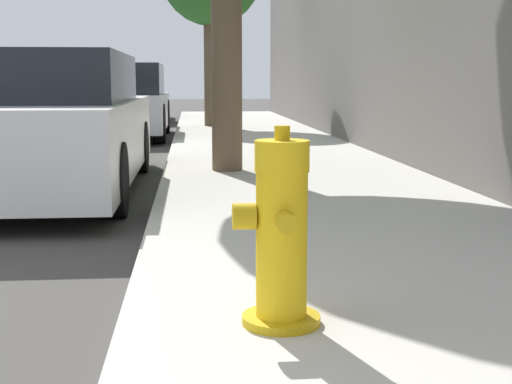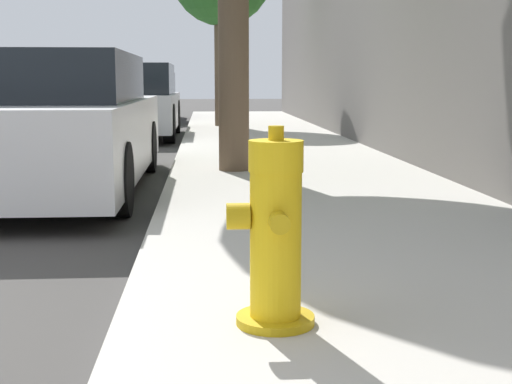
{
  "view_description": "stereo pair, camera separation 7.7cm",
  "coord_description": "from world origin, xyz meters",
  "px_view_note": "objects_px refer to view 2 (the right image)",
  "views": [
    {
      "loc": [
        2.5,
        -2.34,
        1.1
      ],
      "look_at": [
        2.85,
        1.58,
        0.48
      ],
      "focal_mm": 50.0,
      "sensor_mm": 36.0,
      "label": 1
    },
    {
      "loc": [
        2.58,
        -2.35,
        1.1
      ],
      "look_at": [
        2.85,
        1.58,
        0.48
      ],
      "focal_mm": 50.0,
      "sensor_mm": 36.0,
      "label": 2
    }
  ],
  "objects_px": {
    "parked_car_near": "(48,125)",
    "parked_car_mid": "(132,103)",
    "fire_hydrant": "(275,236)",
    "parked_car_far": "(143,97)"
  },
  "relations": [
    {
      "from": "parked_car_near",
      "to": "parked_car_mid",
      "type": "distance_m",
      "value": 6.58
    },
    {
      "from": "fire_hydrant",
      "to": "parked_car_mid",
      "type": "distance_m",
      "value": 11.1
    },
    {
      "from": "fire_hydrant",
      "to": "parked_car_far",
      "type": "bearing_deg",
      "value": 96.66
    },
    {
      "from": "parked_car_mid",
      "to": "parked_car_far",
      "type": "bearing_deg",
      "value": 92.95
    },
    {
      "from": "parked_car_far",
      "to": "parked_car_near",
      "type": "bearing_deg",
      "value": -89.32
    },
    {
      "from": "parked_car_mid",
      "to": "parked_car_far",
      "type": "distance_m",
      "value": 5.79
    },
    {
      "from": "parked_car_near",
      "to": "parked_car_mid",
      "type": "height_order",
      "value": "parked_car_mid"
    },
    {
      "from": "parked_car_near",
      "to": "parked_car_far",
      "type": "bearing_deg",
      "value": 90.68
    },
    {
      "from": "fire_hydrant",
      "to": "parked_car_mid",
      "type": "xyz_separation_m",
      "value": [
        -1.66,
        10.97,
        0.19
      ]
    },
    {
      "from": "fire_hydrant",
      "to": "parked_car_near",
      "type": "height_order",
      "value": "parked_car_near"
    }
  ]
}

